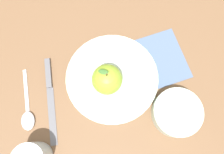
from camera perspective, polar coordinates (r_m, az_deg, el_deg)
ground_plane at (r=0.61m, az=-3.23°, el=-0.88°), size 2.40×2.40×0.00m
dinner_plate at (r=0.60m, az=0.00°, el=-0.28°), size 0.25×0.25×0.01m
apple at (r=0.56m, az=-1.25°, el=-0.61°), size 0.08×0.08×0.09m
side_bowl at (r=0.59m, az=16.06°, el=-8.58°), size 0.12×0.12×0.04m
knife at (r=0.62m, az=-15.34°, el=-3.72°), size 0.18×0.17×0.01m
spoon at (r=0.63m, az=-20.49°, el=-8.78°), size 0.14×0.12×0.01m
linen_napkin at (r=0.64m, az=12.35°, el=4.50°), size 0.19×0.19×0.00m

